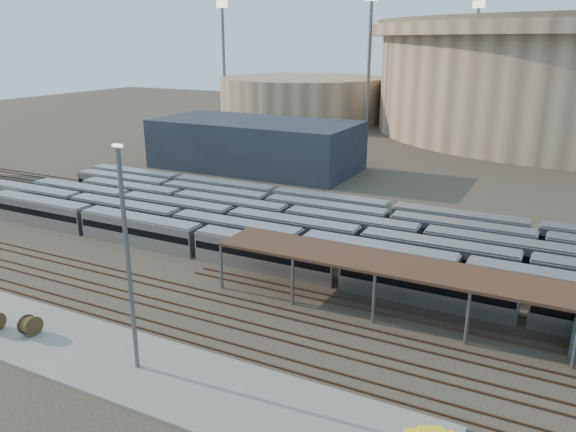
{
  "coord_description": "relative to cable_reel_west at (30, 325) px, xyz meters",
  "views": [
    {
      "loc": [
        23.81,
        -45.19,
        25.74
      ],
      "look_at": [
        -5.42,
        12.0,
        5.6
      ],
      "focal_mm": 35.0,
      "sensor_mm": 36.0,
      "label": 1
    }
  ],
  "objects": [
    {
      "name": "service_building",
      "position": [
        -17.33,
        70.34,
        3.89
      ],
      "size": [
        42.0,
        20.0,
        10.0
      ],
      "primitive_type": "cube",
      "color": "#1E232D",
      "rests_on": "ground"
    },
    {
      "name": "ground",
      "position": [
        17.67,
        15.34,
        -1.11
      ],
      "size": [
        420.0,
        420.0,
        0.0
      ],
      "primitive_type": "plane",
      "color": "#383026",
      "rests_on": "ground"
    },
    {
      "name": "subway_trains",
      "position": [
        20.38,
        33.84,
        0.69
      ],
      "size": [
        124.36,
        23.9,
        3.6
      ],
      "color": "#A7A8AC",
      "rests_on": "ground"
    },
    {
      "name": "cable_reel_west",
      "position": [
        0.0,
        0.0,
        0.0
      ],
      "size": [
        1.25,
        1.95,
        1.83
      ],
      "primitive_type": "cylinder",
      "rotation": [
        0.0,
        1.57,
        -0.13
      ],
      "color": "#523E20",
      "rests_on": "apron"
    },
    {
      "name": "inspection_shed",
      "position": [
        39.67,
        19.34,
        3.87
      ],
      "size": [
        60.3,
        6.0,
        5.3
      ],
      "color": "#5D5E63",
      "rests_on": "ground"
    },
    {
      "name": "empty_tracks",
      "position": [
        17.67,
        10.34,
        -1.02
      ],
      "size": [
        170.0,
        9.62,
        0.18
      ],
      "color": "#4C3323",
      "rests_on": "ground"
    },
    {
      "name": "floodlight_1",
      "position": [
        -67.33,
        135.34,
        19.53
      ],
      "size": [
        4.0,
        1.0,
        38.4
      ],
      "color": "#5D5E63",
      "rests_on": "ground"
    },
    {
      "name": "apron",
      "position": [
        12.67,
        0.34,
        -1.01
      ],
      "size": [
        50.0,
        9.0,
        0.2
      ],
      "primitive_type": "cube",
      "color": "gray",
      "rests_on": "ground"
    },
    {
      "name": "floodlight_0",
      "position": [
        -12.33,
        125.34,
        19.53
      ],
      "size": [
        4.0,
        1.0,
        38.4
      ],
      "color": "#5D5E63",
      "rests_on": "ground"
    },
    {
      "name": "floodlight_3",
      "position": [
        7.67,
        175.34,
        19.53
      ],
      "size": [
        4.0,
        1.0,
        38.4
      ],
      "color": "#5D5E63",
      "rests_on": "ground"
    },
    {
      "name": "yard_light_pole",
      "position": [
        12.21,
        0.31,
        8.36
      ],
      "size": [
        0.81,
        0.36,
        18.39
      ],
      "color": "#5D5E63",
      "rests_on": "apron"
    },
    {
      "name": "secondary_arena",
      "position": [
        -42.33,
        145.34,
        5.89
      ],
      "size": [
        56.0,
        56.0,
        14.0
      ],
      "primitive_type": "cylinder",
      "color": "tan",
      "rests_on": "ground"
    }
  ]
}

